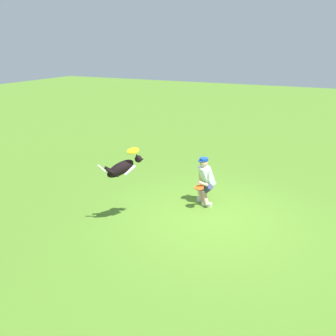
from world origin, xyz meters
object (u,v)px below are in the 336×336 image
at_px(person, 205,179).
at_px(dog, 122,168).
at_px(frisbee_held, 199,188).
at_px(frisbee_flying, 133,151).

bearing_deg(person, dog, 3.77).
relative_size(dog, frisbee_held, 3.65).
relative_size(person, frisbee_flying, 4.65).
height_order(person, frisbee_flying, frisbee_flying).
height_order(person, dog, dog).
bearing_deg(frisbee_held, dog, 45.91).
relative_size(frisbee_flying, frisbee_held, 1.17).
distance_m(dog, frisbee_flying, 0.47).
bearing_deg(frisbee_flying, frisbee_held, -131.74).
relative_size(person, frisbee_held, 5.45).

